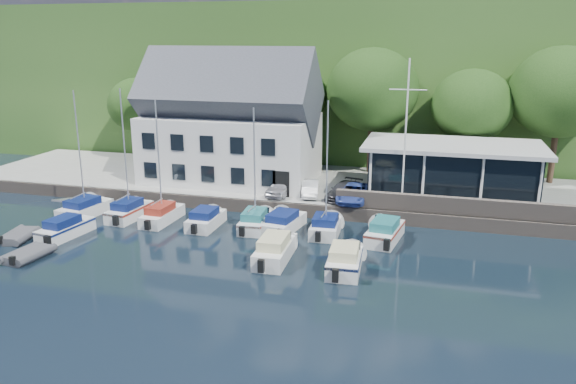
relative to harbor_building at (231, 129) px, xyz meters
The scene contains 32 objects.
ground 18.70m from the harbor_building, 67.01° to the right, with size 180.00×180.00×0.00m, color black.
quay 8.57m from the harbor_building, ahead, with size 60.00×13.00×1.00m, color #979792.
quay_face 10.14m from the harbor_building, 38.16° to the right, with size 60.00×0.30×1.00m, color #5D534B.
hillside 46.11m from the harbor_building, 81.25° to the left, with size 160.00×75.00×16.00m, color #2A4F1D.
field_patch 56.60m from the harbor_building, 74.34° to the left, with size 50.00×30.00×0.30m, color #515E2F.
harbor_building is the anchor object (origin of this frame).
club_pavilion 18.15m from the harbor_building, ahead, with size 13.20×7.20×4.10m, color black, non-canonical shape.
seawall 20.03m from the harbor_building, 15.03° to the right, with size 18.00×0.50×1.20m, color #5D534B.
gangway 13.23m from the harbor_building, 141.71° to the right, with size 1.20×6.00×1.40m, color silver, non-canonical shape.
car_silver 7.36m from the harbor_building, 33.00° to the right, with size 1.55×3.84×1.31m, color silver.
car_white 9.04m from the harbor_building, 22.51° to the right, with size 1.22×3.51×1.16m, color silver.
car_dgrey 11.37m from the harbor_building, 17.79° to the right, with size 1.69×4.16×1.21m, color #2C2D31.
car_blue 12.20m from the harbor_building, 18.85° to the right, with size 1.58×3.99×1.37m, color #314797.
flagpole 15.33m from the harbor_building, 17.22° to the right, with size 2.51×0.20×10.48m, color silver, non-canonical shape.
tree_0 13.14m from the harbor_building, 154.28° to the left, with size 5.84×5.84×7.99m, color #17330F, non-canonical shape.
tree_2 6.94m from the harbor_building, 61.25° to the left, with size 7.16×7.16×9.78m, color #17330F, non-canonical shape.
tree_3 12.53m from the harbor_building, 28.24° to the left, with size 8.03×8.03×10.98m, color #17330F, non-canonical shape.
tree_4 20.28m from the harbor_building, 16.78° to the left, with size 6.81×6.81×9.31m, color #17330F, non-canonical shape.
tree_5 26.85m from the harbor_building, 12.95° to the left, with size 8.20×8.20×11.20m, color #17330F, non-canonical shape.
boat_r1_0 12.43m from the harbor_building, 131.06° to the right, with size 2.03×6.11×8.49m, color silver, non-canonical shape.
boat_r1_1 10.24m from the harbor_building, 116.65° to the right, with size 1.83×5.66×8.91m, color silver, non-canonical shape.
boat_r1_2 9.47m from the harbor_building, 101.70° to the right, with size 1.70×5.98×8.33m, color silver, non-canonical shape.
boat_r1_3 10.61m from the harbor_building, 80.56° to the right, with size 1.88×5.26×1.36m, color silver, non-canonical shape.
boat_r1_4 10.14m from the harbor_building, 60.35° to the right, with size 1.80×5.86×8.21m, color silver, non-canonical shape.
boat_r1_5 12.01m from the harbor_building, 51.05° to the right, with size 2.00×5.90×1.35m, color silver, non-canonical shape.
boat_r1_6 13.27m from the harbor_building, 41.19° to the right, with size 1.98×5.15×8.35m, color silver, non-canonical shape.
boat_r1_7 17.13m from the harbor_building, 32.62° to the right, with size 1.93×5.93×1.51m, color silver, non-canonical shape.
boat_r2_0 15.89m from the harbor_building, 116.00° to the right, with size 1.68×5.91×1.41m, color silver, non-canonical shape.
boat_r2_3 16.54m from the harbor_building, 60.23° to the right, with size 1.89×6.52×1.55m, color silver, non-canonical shape.
boat_r2_4 19.31m from the harbor_building, 49.54° to the right, with size 1.97×5.71×1.51m, color silver, non-canonical shape.
dinghy_0 18.31m from the harbor_building, 121.83° to the right, with size 1.80×3.00×0.70m, color #3C3D41, non-canonical shape.
dinghy_1 19.40m from the harbor_building, 110.21° to the right, with size 1.85×3.09×0.72m, color #3C3D41, non-canonical shape.
Camera 1 is at (9.78, -27.29, 12.96)m, focal length 35.00 mm.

